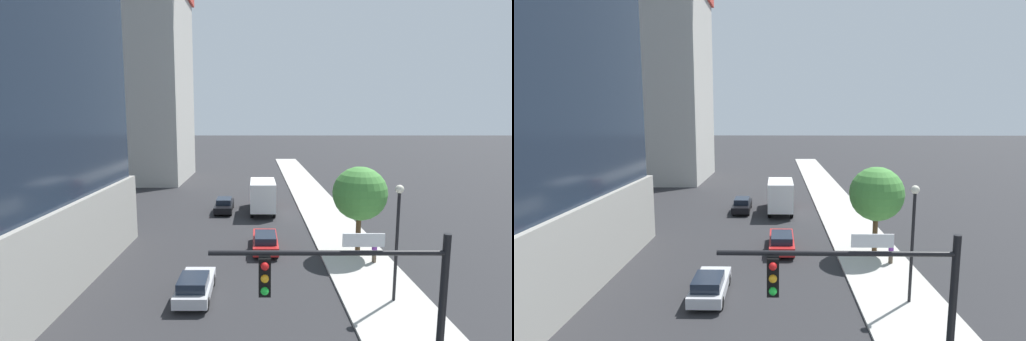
% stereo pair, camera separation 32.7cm
% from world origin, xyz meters
% --- Properties ---
extents(sidewalk, '(4.70, 120.00, 0.15)m').
position_xyz_m(sidewalk, '(7.89, 20.00, 0.07)').
color(sidewalk, '#B2AFA8').
rests_on(sidewalk, ground).
extents(construction_building, '(22.01, 15.95, 40.50)m').
position_xyz_m(construction_building, '(-16.39, 51.89, 17.14)').
color(construction_building, '#B2AFA8').
rests_on(construction_building, ground).
extents(traffic_light_pole, '(6.34, 0.48, 6.64)m').
position_xyz_m(traffic_light_pole, '(3.88, 2.29, 4.76)').
color(traffic_light_pole, black).
rests_on(traffic_light_pole, sidewalk).
extents(street_lamp, '(0.44, 0.44, 6.23)m').
position_xyz_m(street_lamp, '(8.28, 11.58, 4.19)').
color(street_lamp, black).
rests_on(street_lamp, sidewalk).
extents(street_tree, '(3.81, 3.81, 6.23)m').
position_xyz_m(street_tree, '(8.28, 18.71, 4.45)').
color(street_tree, brown).
rests_on(street_tree, sidewalk).
extents(car_red, '(1.81, 4.72, 1.38)m').
position_xyz_m(car_red, '(1.63, 19.54, 0.70)').
color(car_red, red).
rests_on(car_red, ground).
extents(car_silver, '(1.79, 4.09, 1.41)m').
position_xyz_m(car_silver, '(-2.37, 12.10, 0.70)').
color(car_silver, '#B7B7BC').
rests_on(car_silver, ground).
extents(car_black, '(1.78, 4.74, 1.45)m').
position_xyz_m(car_black, '(-2.37, 31.00, 0.72)').
color(car_black, black).
rests_on(car_black, ground).
extents(box_truck, '(2.48, 7.02, 3.44)m').
position_xyz_m(box_truck, '(1.63, 30.74, 1.92)').
color(box_truck, '#B21E1E').
rests_on(box_truck, ground).
extents(pedestrian_purple_shirt, '(0.34, 0.34, 1.74)m').
position_xyz_m(pedestrian_purple_shirt, '(8.88, 16.84, 1.04)').
color(pedestrian_purple_shirt, brown).
rests_on(pedestrian_purple_shirt, sidewalk).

